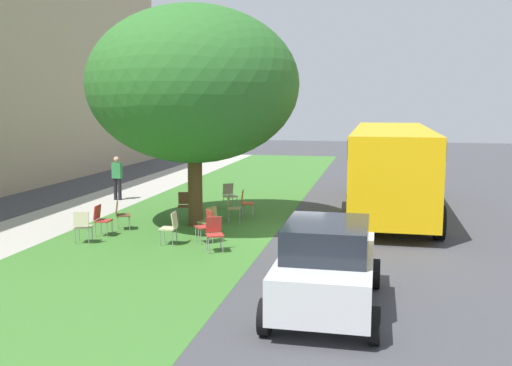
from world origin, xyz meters
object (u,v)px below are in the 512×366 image
chair_3 (214,231)px  chair_7 (209,219)px  chair_4 (121,213)px  chair_2 (185,203)px  chair_8 (171,226)px  chair_0 (207,224)px  parked_car (327,265)px  school_bus (391,161)px  chair_6 (232,206)px  street_tree (194,85)px  chair_10 (229,194)px  pedestrian_0 (117,176)px  chair_1 (82,225)px  chair_5 (101,218)px  chair_9 (246,201)px

chair_3 → chair_7: size_ratio=1.00×
chair_3 → chair_4: bearing=62.0°
chair_2 → chair_8: 3.34m
chair_0 → parked_car: parked_car is taller
chair_7 → school_bus: 7.26m
chair_3 → chair_6: bearing=7.2°
street_tree → chair_10: size_ratio=7.49×
chair_2 → chair_4: 2.29m
street_tree → pedestrian_0: 6.70m
chair_0 → chair_6: same height
school_bus → pedestrian_0: size_ratio=6.15×
chair_1 → chair_4: (1.76, -0.27, 0.00)m
chair_10 → chair_5: bearing=153.3°
chair_10 → parked_car: size_ratio=0.24×
chair_4 → chair_10: (4.07, -2.26, 0.00)m
chair_0 → chair_9: (3.70, -0.22, 0.00)m
chair_4 → pedestrian_0: pedestrian_0 is taller
street_tree → chair_3: bearing=-153.5°
chair_4 → school_bus: bearing=-59.0°
chair_1 → chair_5: bearing=-3.8°
school_bus → parked_car: bearing=172.7°
chair_9 → chair_2: bearing=115.2°
chair_9 → chair_6: bearing=168.5°
chair_5 → chair_9: same height
chair_0 → school_bus: school_bus is taller
chair_1 → chair_4: bearing=-8.7°
chair_4 → chair_6: size_ratio=1.00×
chair_4 → chair_9: bearing=-49.3°
chair_10 → chair_6: bearing=-163.4°
chair_0 → chair_3: same height
street_tree → school_bus: street_tree is taller
pedestrian_0 → chair_8: bearing=-144.2°
street_tree → chair_9: bearing=-35.2°
chair_9 → chair_7: bearing=174.1°
chair_2 → chair_4: (-1.86, 1.34, 0.00)m
chair_7 → chair_10: (4.46, 0.59, 0.00)m
chair_6 → parked_car: parked_car is taller
chair_2 → chair_3: (-3.67, -2.06, 0.00)m
chair_3 → chair_6: (3.53, 0.44, 0.00)m
chair_0 → chair_6: size_ratio=1.00×
parked_car → chair_2: bearing=35.8°
chair_3 → street_tree: bearing=26.5°
chair_10 → chair_9: bearing=-146.2°
chair_4 → school_bus: school_bus is taller
school_bus → chair_6: bearing=121.6°
chair_7 → chair_9: (3.11, -0.32, 0.00)m
chair_1 → chair_5: 0.93m
chair_5 → chair_8: (-0.56, -2.29, 0.00)m
chair_2 → pedestrian_0: bearing=51.5°
chair_10 → parked_car: 10.36m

